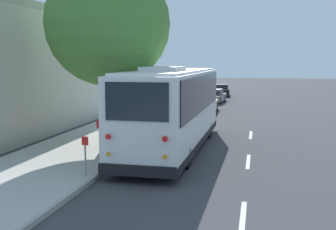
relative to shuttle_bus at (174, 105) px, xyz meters
name	(u,v)px	position (x,y,z in m)	size (l,w,h in m)	color
ground_plane	(174,151)	(-0.38, -0.09, -1.96)	(160.00, 160.00, 0.00)	#3D3D3F
sidewalk_slab	(87,146)	(-0.38, 3.90, -1.89)	(80.00, 4.50, 0.15)	#B2AFA8
curb_strip	(136,148)	(-0.38, 1.58, -1.89)	(80.00, 0.14, 0.15)	#9D9A94
shuttle_bus	(174,105)	(0.00, 0.00, 0.00)	(11.18, 2.75, 3.63)	white
parked_sedan_tan	(204,104)	(13.77, 0.34, -1.34)	(4.57, 1.87, 1.33)	tan
parked_sedan_gray	(214,96)	(21.28, 0.37, -1.38)	(4.71, 1.94, 1.26)	slate
parked_sedan_black	(221,91)	(28.69, 0.35, -1.36)	(4.19, 1.93, 1.30)	black
street_tree	(109,15)	(-0.07, 2.85, 3.85)	(5.38, 5.38, 8.80)	brown
sign_post_near	(85,156)	(-5.28, 1.86, -1.14)	(0.06, 0.22, 1.29)	gray
sign_post_far	(100,143)	(-3.98, 1.86, -0.96)	(0.06, 0.22, 1.65)	gray
fire_hydrant	(163,115)	(7.48, 2.18, -1.41)	(0.22, 0.22, 0.81)	red
building_backdrop	(12,73)	(4.06, 10.26, 1.19)	(20.23, 6.85, 6.68)	beige
lane_stripe_behind	(243,218)	(-7.56, -3.25, -1.96)	(2.40, 0.14, 0.01)	silver
lane_stripe_mid	(248,161)	(-1.56, -3.25, -1.96)	(2.40, 0.14, 0.01)	silver
lane_stripe_ahead	(251,135)	(4.44, -3.25, -1.96)	(2.40, 0.14, 0.01)	silver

